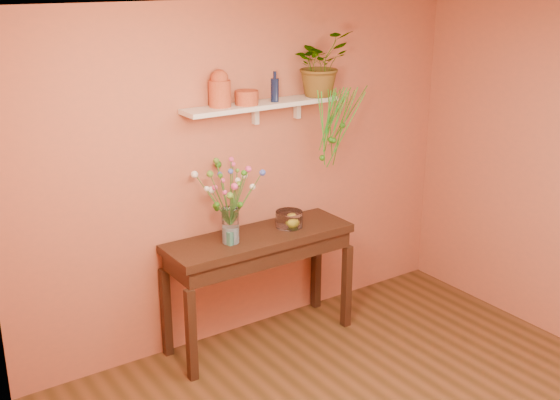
{
  "coord_description": "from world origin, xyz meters",
  "views": [
    {
      "loc": [
        -2.77,
        -2.55,
        2.92
      ],
      "look_at": [
        0.0,
        1.55,
        1.25
      ],
      "focal_mm": 44.42,
      "sensor_mm": 36.0,
      "label": 1
    }
  ],
  "objects_px": {
    "glass_vase": "(230,228)",
    "bouquet": "(228,185)",
    "blue_bottle": "(275,89)",
    "spider_plant": "(320,64)",
    "sideboard": "(259,250)",
    "glass_bowl": "(289,220)",
    "terracotta_jug": "(220,89)"
  },
  "relations": [
    {
      "from": "terracotta_jug",
      "to": "glass_bowl",
      "type": "distance_m",
      "value": 1.21
    },
    {
      "from": "spider_plant",
      "to": "sideboard",
      "type": "bearing_deg",
      "value": -169.63
    },
    {
      "from": "blue_bottle",
      "to": "terracotta_jug",
      "type": "bearing_deg",
      "value": 172.65
    },
    {
      "from": "bouquet",
      "to": "spider_plant",
      "type": "bearing_deg",
      "value": 7.19
    },
    {
      "from": "spider_plant",
      "to": "glass_bowl",
      "type": "xyz_separation_m",
      "value": [
        -0.37,
        -0.11,
        -1.2
      ]
    },
    {
      "from": "bouquet",
      "to": "glass_bowl",
      "type": "xyz_separation_m",
      "value": [
        0.56,
        0.0,
        -0.39
      ]
    },
    {
      "from": "spider_plant",
      "to": "bouquet",
      "type": "bearing_deg",
      "value": -172.81
    },
    {
      "from": "terracotta_jug",
      "to": "glass_bowl",
      "type": "height_order",
      "value": "terracotta_jug"
    },
    {
      "from": "sideboard",
      "to": "bouquet",
      "type": "bearing_deg",
      "value": 179.29
    },
    {
      "from": "sideboard",
      "to": "glass_bowl",
      "type": "distance_m",
      "value": 0.35
    },
    {
      "from": "sideboard",
      "to": "terracotta_jug",
      "type": "height_order",
      "value": "terracotta_jug"
    },
    {
      "from": "bouquet",
      "to": "glass_bowl",
      "type": "height_order",
      "value": "bouquet"
    },
    {
      "from": "spider_plant",
      "to": "glass_vase",
      "type": "distance_m",
      "value": 1.48
    },
    {
      "from": "spider_plant",
      "to": "glass_vase",
      "type": "height_order",
      "value": "spider_plant"
    },
    {
      "from": "glass_bowl",
      "to": "glass_vase",
      "type": "bearing_deg",
      "value": -177.39
    },
    {
      "from": "bouquet",
      "to": "terracotta_jug",
      "type": "bearing_deg",
      "value": 74.55
    },
    {
      "from": "glass_vase",
      "to": "glass_bowl",
      "type": "distance_m",
      "value": 0.56
    },
    {
      "from": "glass_vase",
      "to": "glass_bowl",
      "type": "bearing_deg",
      "value": 2.61
    },
    {
      "from": "blue_bottle",
      "to": "glass_bowl",
      "type": "height_order",
      "value": "blue_bottle"
    },
    {
      "from": "blue_bottle",
      "to": "glass_bowl",
      "type": "distance_m",
      "value": 1.05
    },
    {
      "from": "blue_bottle",
      "to": "spider_plant",
      "type": "height_order",
      "value": "spider_plant"
    },
    {
      "from": "blue_bottle",
      "to": "glass_bowl",
      "type": "xyz_separation_m",
      "value": [
        0.07,
        -0.1,
        -1.04
      ]
    },
    {
      "from": "terracotta_jug",
      "to": "spider_plant",
      "type": "xyz_separation_m",
      "value": [
        0.89,
        -0.04,
        0.12
      ]
    },
    {
      "from": "glass_vase",
      "to": "bouquet",
      "type": "relative_size",
      "value": 0.55
    },
    {
      "from": "terracotta_jug",
      "to": "sideboard",
      "type": "bearing_deg",
      "value": -35.88
    },
    {
      "from": "glass_vase",
      "to": "terracotta_jug",
      "type": "bearing_deg",
      "value": 77.0
    },
    {
      "from": "sideboard",
      "to": "spider_plant",
      "type": "distance_m",
      "value": 1.55
    },
    {
      "from": "glass_vase",
      "to": "bouquet",
      "type": "xyz_separation_m",
      "value": [
        -0.0,
        0.02,
        0.34
      ]
    },
    {
      "from": "blue_bottle",
      "to": "glass_bowl",
      "type": "relative_size",
      "value": 1.07
    },
    {
      "from": "terracotta_jug",
      "to": "spider_plant",
      "type": "height_order",
      "value": "spider_plant"
    },
    {
      "from": "blue_bottle",
      "to": "spider_plant",
      "type": "xyz_separation_m",
      "value": [
        0.44,
        0.01,
        0.16
      ]
    },
    {
      "from": "sideboard",
      "to": "glass_bowl",
      "type": "bearing_deg",
      "value": 1.35
    }
  ]
}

